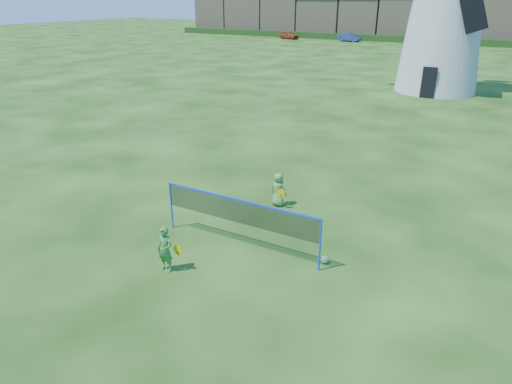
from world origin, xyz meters
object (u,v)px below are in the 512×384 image
object	(u,v)px
car_left	(289,35)
player_boy	(279,190)
player_girl	(165,250)
car_right	(349,37)
windmill	(447,4)
badminton_net	(239,212)
play_ball	(325,259)

from	to	relation	value
car_left	player_boy	bearing A→B (deg)	-135.56
player_boy	car_left	world-z (taller)	car_left
player_girl	player_boy	distance (m)	5.23
car_left	car_right	bearing A→B (deg)	-67.55
windmill	car_right	size ratio (longest dim) A/B	4.86
badminton_net	windmill	bearing A→B (deg)	88.51
windmill	car_left	distance (m)	46.77
badminton_net	player_girl	xyz separation A→B (m)	(-1.07, -2.02, -0.50)
play_ball	car_right	bearing A→B (deg)	108.29
windmill	car_right	bearing A→B (deg)	117.88
player_girl	player_boy	bearing A→B (deg)	80.38
player_boy	car_right	bearing A→B (deg)	-68.19
play_ball	car_right	size ratio (longest dim) A/B	0.06
player_boy	car_right	size ratio (longest dim) A/B	0.31
windmill	car_right	distance (m)	41.49
play_ball	badminton_net	bearing A→B (deg)	-170.45
windmill	play_ball	world-z (taller)	windmill
car_right	player_boy	bearing A→B (deg)	-150.89
player_girl	car_left	distance (m)	71.07
car_left	car_right	xyz separation A→B (m)	(10.46, 0.63, 0.01)
badminton_net	play_ball	distance (m)	2.74
windmill	player_girl	distance (m)	30.26
windmill	player_girl	bearing A→B (deg)	-93.44
badminton_net	player_girl	world-z (taller)	badminton_net
play_ball	player_girl	bearing A→B (deg)	-145.65
car_left	play_ball	bearing A→B (deg)	-134.44
player_girl	car_left	world-z (taller)	player_girl
player_boy	windmill	bearing A→B (deg)	-87.27
player_boy	play_ball	bearing A→B (deg)	141.24
player_boy	play_ball	distance (m)	3.97
player_boy	car_left	xyz separation A→B (m)	(-28.63, 60.20, 0.03)
play_ball	car_left	world-z (taller)	car_left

